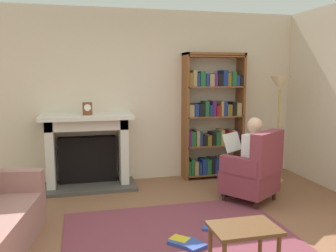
# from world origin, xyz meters

# --- Properties ---
(ground) EXTENTS (14.00, 14.00, 0.00)m
(ground) POSITION_xyz_m (0.00, 0.00, 0.00)
(ground) COLOR brown
(back_wall) EXTENTS (5.60, 0.10, 2.70)m
(back_wall) POSITION_xyz_m (0.00, 2.55, 1.35)
(back_wall) COLOR beige
(back_wall) RESTS_ON ground
(area_rug) EXTENTS (2.40, 1.80, 0.01)m
(area_rug) POSITION_xyz_m (0.00, 0.30, 0.01)
(area_rug) COLOR brown
(area_rug) RESTS_ON ground
(fireplace) EXTENTS (1.39, 0.64, 1.11)m
(fireplace) POSITION_xyz_m (-0.88, 2.30, 0.59)
(fireplace) COLOR #4C4742
(fireplace) RESTS_ON ground
(mantel_clock) EXTENTS (0.14, 0.14, 0.18)m
(mantel_clock) POSITION_xyz_m (-0.87, 2.20, 1.20)
(mantel_clock) COLOR brown
(mantel_clock) RESTS_ON fireplace
(bookshelf) EXTENTS (0.99, 0.32, 2.04)m
(bookshelf) POSITION_xyz_m (1.14, 2.33, 0.99)
(bookshelf) COLOR brown
(bookshelf) RESTS_ON ground
(armchair_reading) EXTENTS (0.88, 0.87, 0.97)m
(armchair_reading) POSITION_xyz_m (1.25, 1.08, 0.42)
(armchair_reading) COLOR #331E14
(armchair_reading) RESTS_ON ground
(seated_reader) EXTENTS (0.56, 0.59, 1.14)m
(seated_reader) POSITION_xyz_m (1.19, 1.17, 0.62)
(seated_reader) COLOR white
(seated_reader) RESTS_ON ground
(side_table) EXTENTS (0.56, 0.39, 0.44)m
(side_table) POSITION_xyz_m (0.32, -0.57, 0.37)
(side_table) COLOR brown
(side_table) RESTS_ON ground
(scattered_books) EXTENTS (0.75, 0.70, 0.04)m
(scattered_books) POSITION_xyz_m (0.11, 0.16, 0.03)
(scattered_books) COLOR #334CA5
(scattered_books) RESTS_ON area_rug
(floor_lamp) EXTENTS (0.32, 0.32, 1.67)m
(floor_lamp) POSITION_xyz_m (2.03, 1.83, 1.41)
(floor_lamp) COLOR #B7933F
(floor_lamp) RESTS_ON ground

